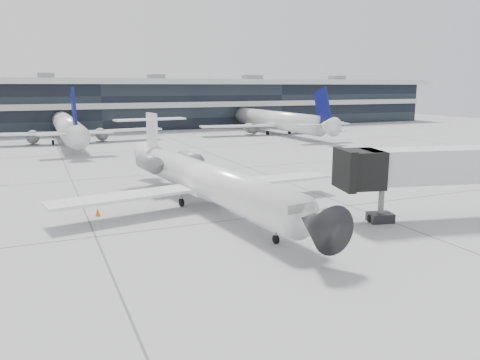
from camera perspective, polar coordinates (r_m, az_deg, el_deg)
name	(u,v)px	position (r m, az deg, el deg)	size (l,w,h in m)	color
ground	(237,219)	(34.39, -0.38, -4.83)	(220.00, 220.00, 0.00)	gray
terminal	(95,106)	(113.18, -17.22, 8.56)	(170.00, 22.00, 10.00)	black
bg_jet_center	(68,143)	(86.02, -20.20, 4.28)	(32.00, 40.00, 9.60)	silver
bg_jet_right	(274,133)	(96.97, 4.17, 5.68)	(32.00, 40.00, 9.60)	silver
regional_jet	(204,178)	(37.47, -4.44, 0.22)	(24.09, 30.09, 6.94)	white
jet_bridge	(461,165)	(37.61, 25.38, 1.64)	(16.77, 6.79, 5.42)	silver
traffic_cone	(98,212)	(36.80, -16.96, -3.78)	(0.47, 0.47, 0.61)	orange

